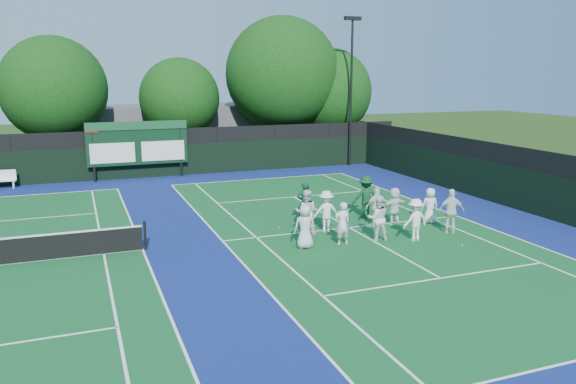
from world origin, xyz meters
name	(u,v)px	position (x,y,z in m)	size (l,w,h in m)	color
ground	(360,234)	(0.00, 0.00, 0.00)	(120.00, 120.00, 0.00)	#203B10
court_apron	(210,243)	(-6.00, 1.00, 0.00)	(34.00, 32.00, 0.01)	navy
near_court	(349,228)	(0.00, 1.00, 0.01)	(11.05, 23.85, 0.01)	#115625
back_fence	(154,155)	(-6.00, 16.00, 1.36)	(34.00, 0.08, 3.00)	black
divider_fence_right	(520,182)	(9.00, 1.00, 1.36)	(0.08, 32.00, 3.00)	black
scoreboard	(137,144)	(-7.01, 15.59, 2.19)	(6.00, 0.21, 3.55)	black
clubhouse	(192,131)	(-2.00, 24.00, 2.00)	(18.00, 6.00, 4.00)	#59595E
light_pole_right	(351,75)	(7.50, 15.70, 6.30)	(1.20, 0.30, 10.12)	black
bench	(0,179)	(-14.65, 15.38, 0.56)	(1.66, 0.51, 1.04)	white
tree_b	(56,92)	(-11.42, 19.58, 5.24)	(6.64, 6.64, 8.73)	black
tree_c	(182,100)	(-3.50, 19.58, 4.58)	(5.44, 5.44, 7.45)	black
tree_d	(284,77)	(4.01, 19.58, 6.10)	(8.23, 8.23, 10.43)	black
tree_e	(329,94)	(7.64, 19.58, 4.83)	(6.56, 6.56, 8.28)	black
tennis_ball_1	(348,210)	(1.31, 3.70, 0.03)	(0.07, 0.07, 0.07)	#B7C517
tennis_ball_2	(462,245)	(2.80, -2.84, 0.03)	(0.07, 0.07, 0.07)	#B7C517
tennis_ball_3	(279,228)	(-2.79, 1.96, 0.03)	(0.07, 0.07, 0.07)	#B7C517
tennis_ball_4	(358,208)	(1.96, 3.95, 0.03)	(0.07, 0.07, 0.07)	#B7C517
tennis_ball_5	(420,217)	(3.76, 1.38, 0.03)	(0.07, 0.07, 0.07)	#B7C517
player_front_0	(305,226)	(-2.82, -0.92, 0.84)	(0.82, 0.53, 1.67)	silver
player_front_1	(343,223)	(-1.33, -1.04, 0.83)	(0.61, 0.40, 1.67)	silver
player_front_2	(378,218)	(0.21, -0.98, 0.89)	(0.86, 0.67, 1.77)	white
player_front_3	(415,220)	(1.55, -1.54, 0.83)	(1.07, 0.62, 1.66)	white
player_front_4	(451,211)	(3.50, -1.16, 0.91)	(1.07, 0.45, 1.83)	white
player_back_0	(306,212)	(-2.07, 0.78, 0.92)	(0.89, 0.69, 1.84)	white
player_back_1	(326,211)	(-1.16, 0.83, 0.86)	(1.11, 0.64, 1.71)	white
player_back_2	(377,207)	(1.19, 0.80, 0.84)	(0.99, 0.41, 1.69)	white
player_back_3	(394,206)	(2.11, 0.91, 0.80)	(1.48, 0.47, 1.60)	white
player_back_4	(430,206)	(3.61, 0.45, 0.78)	(0.76, 0.49, 1.56)	white
coach_left	(305,203)	(-1.48, 2.33, 0.91)	(0.67, 0.44, 1.82)	#0F371F
coach_right	(366,197)	(1.44, 2.23, 0.96)	(1.24, 0.71, 1.92)	#103B1D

